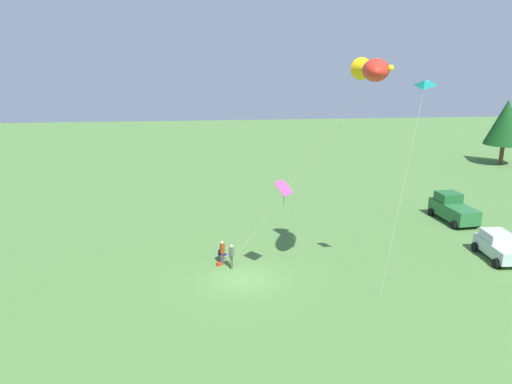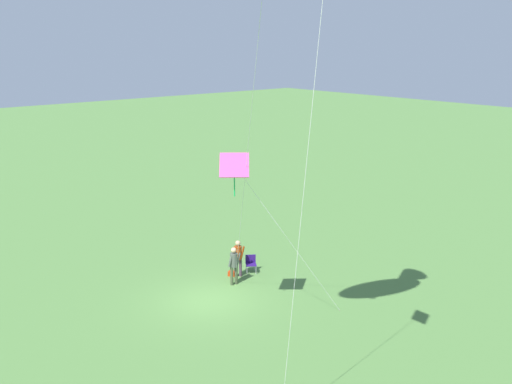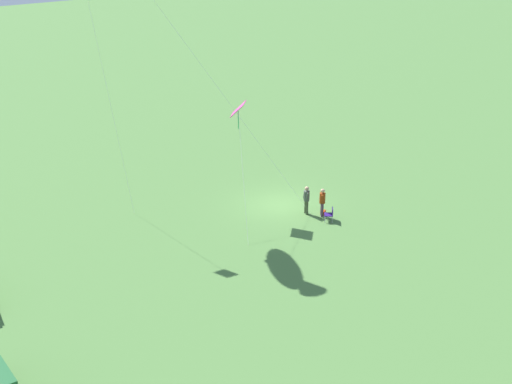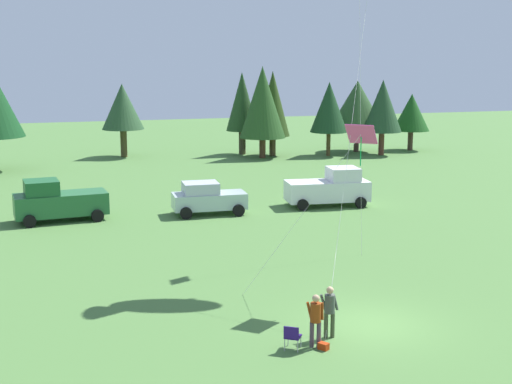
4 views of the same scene
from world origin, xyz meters
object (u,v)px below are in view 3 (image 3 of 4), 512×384
Objects in this scene: folding_chair at (330,214)px; backpack_on_grass at (323,212)px; person_kite_flyer at (306,198)px; kite_diamond_rainbow at (238,111)px; person_spectator at (322,200)px.

folding_chair is 1.06m from backpack_on_grass.
person_kite_flyer is 6.46m from kite_diamond_rainbow.
person_kite_flyer and person_spectator have the same top height.
person_kite_flyer is 0.94m from person_spectator.
backpack_on_grass is at bearing -125.71° from kite_diamond_rainbow.
person_kite_flyer is 1.36m from backpack_on_grass.
person_spectator is at bearing 140.38° from person_kite_flyer.
person_spectator is 0.96m from backpack_on_grass.
folding_chair reaches higher than backpack_on_grass.
person_spectator is (-0.72, -0.61, 0.00)m from person_kite_flyer.
kite_diamond_rainbow is (2.89, 4.02, 6.03)m from backpack_on_grass.
backpack_on_grass is 0.05× the size of kite_diamond_rainbow.
person_spectator is (0.78, 0.02, 0.53)m from folding_chair.
person_kite_flyer is 0.26× the size of kite_diamond_rainbow.
kite_diamond_rainbow is (3.07, 3.77, 5.12)m from person_spectator.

